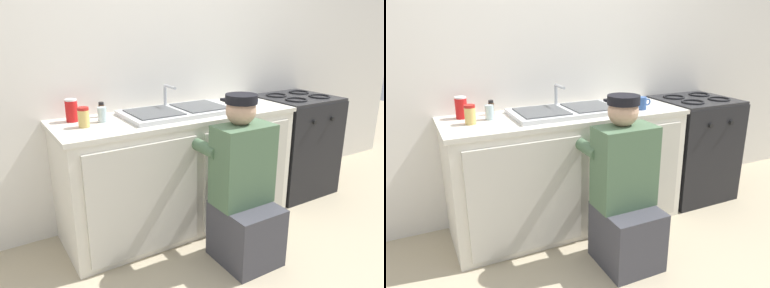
# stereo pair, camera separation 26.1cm
# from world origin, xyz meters

# --- Properties ---
(ground_plane) EXTENTS (12.00, 12.00, 0.00)m
(ground_plane) POSITION_xyz_m (0.00, 0.00, 0.00)
(ground_plane) COLOR tan
(back_wall) EXTENTS (6.00, 0.10, 2.50)m
(back_wall) POSITION_xyz_m (0.00, 0.65, 1.25)
(back_wall) COLOR silver
(back_wall) RESTS_ON ground_plane
(counter_cabinet) EXTENTS (1.75, 0.62, 0.86)m
(counter_cabinet) POSITION_xyz_m (0.00, 0.29, 0.43)
(counter_cabinet) COLOR silver
(counter_cabinet) RESTS_ON ground_plane
(countertop) EXTENTS (1.79, 0.62, 0.03)m
(countertop) POSITION_xyz_m (0.00, 0.30, 0.87)
(countertop) COLOR beige
(countertop) RESTS_ON counter_cabinet
(sink_double_basin) EXTENTS (0.80, 0.44, 0.19)m
(sink_double_basin) POSITION_xyz_m (0.00, 0.30, 0.91)
(sink_double_basin) COLOR silver
(sink_double_basin) RESTS_ON countertop
(stove_range) EXTENTS (0.64, 0.62, 0.91)m
(stove_range) POSITION_xyz_m (1.23, 0.30, 0.45)
(stove_range) COLOR black
(stove_range) RESTS_ON ground_plane
(plumber_person) EXTENTS (0.42, 0.61, 1.10)m
(plumber_person) POSITION_xyz_m (0.13, -0.32, 0.46)
(plumber_person) COLOR #3F3F47
(plumber_person) RESTS_ON ground_plane
(condiment_jar) EXTENTS (0.07, 0.07, 0.13)m
(condiment_jar) POSITION_xyz_m (-0.69, 0.29, 0.95)
(condiment_jar) COLOR #DBB760
(condiment_jar) RESTS_ON countertop
(coffee_mug) EXTENTS (0.13, 0.08, 0.09)m
(coffee_mug) POSITION_xyz_m (0.57, 0.17, 0.94)
(coffee_mug) COLOR #335699
(coffee_mug) RESTS_ON countertop
(spice_bottle_pepper) EXTENTS (0.04, 0.04, 0.10)m
(spice_bottle_pepper) POSITION_xyz_m (-0.50, 0.50, 0.94)
(spice_bottle_pepper) COLOR #513823
(spice_bottle_pepper) RESTS_ON countertop
(cell_phone) EXTENTS (0.07, 0.14, 0.01)m
(cell_phone) POSITION_xyz_m (0.65, 0.35, 0.89)
(cell_phone) COLOR black
(cell_phone) RESTS_ON countertop
(soda_cup_red) EXTENTS (0.08, 0.08, 0.15)m
(soda_cup_red) POSITION_xyz_m (-0.71, 0.47, 0.96)
(soda_cup_red) COLOR red
(soda_cup_red) RESTS_ON countertop
(water_glass) EXTENTS (0.06, 0.06, 0.10)m
(water_glass) POSITION_xyz_m (-0.54, 0.35, 0.94)
(water_glass) COLOR #ADC6CC
(water_glass) RESTS_ON countertop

